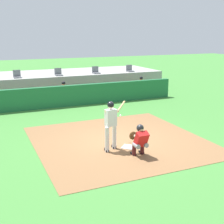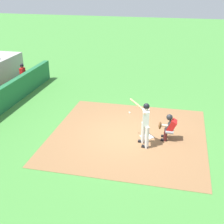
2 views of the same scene
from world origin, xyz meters
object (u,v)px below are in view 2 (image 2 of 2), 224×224
(batter_at_plate, at_px, (145,122))
(catcher_crouched, at_px, (169,126))
(dugout_player_2, at_px, (25,74))
(home_plate, at_px, (147,137))

(batter_at_plate, height_order, catcher_crouched, batter_at_plate)
(catcher_crouched, relative_size, dugout_player_2, 1.52)
(dugout_player_2, bearing_deg, batter_at_plate, -125.40)
(home_plate, bearing_deg, dugout_player_2, 58.01)
(batter_at_plate, bearing_deg, home_plate, -3.00)
(dugout_player_2, bearing_deg, catcher_crouched, -119.55)
(batter_at_plate, distance_m, dugout_player_2, 9.95)
(catcher_crouched, distance_m, dugout_player_2, 10.33)
(batter_at_plate, bearing_deg, dugout_player_2, 54.60)
(dugout_player_2, bearing_deg, home_plate, -121.99)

